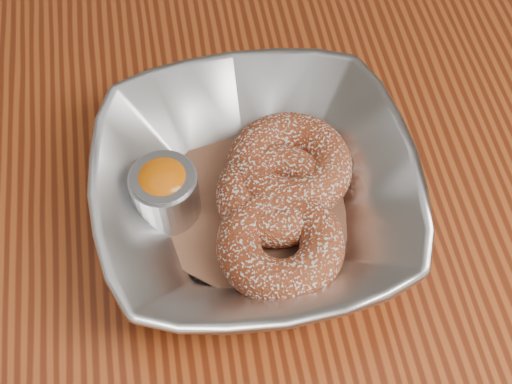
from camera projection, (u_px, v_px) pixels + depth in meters
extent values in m
cube|color=maroon|center=(154.00, 251.00, 0.55)|extent=(1.20, 0.80, 0.04)
imported|color=#B6B8BD|center=(256.00, 193.00, 0.52)|extent=(0.24, 0.24, 0.06)
cube|color=brown|center=(256.00, 207.00, 0.54)|extent=(0.20, 0.20, 0.00)
torus|color=maroon|center=(289.00, 166.00, 0.54)|extent=(0.11, 0.11, 0.03)
torus|color=maroon|center=(280.00, 244.00, 0.50)|extent=(0.10, 0.10, 0.03)
torus|color=maroon|center=(275.00, 194.00, 0.53)|extent=(0.11, 0.11, 0.03)
cylinder|color=#B6B8BD|center=(166.00, 194.00, 0.52)|extent=(0.05, 0.05, 0.04)
cylinder|color=gray|center=(165.00, 191.00, 0.52)|extent=(0.05, 0.05, 0.04)
ellipsoid|color=orange|center=(163.00, 182.00, 0.51)|extent=(0.04, 0.04, 0.03)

